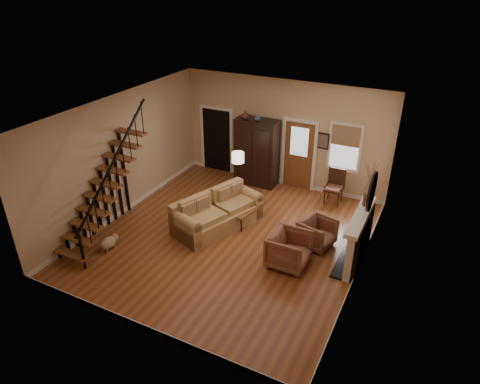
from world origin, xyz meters
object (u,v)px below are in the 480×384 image
at_px(armchair_left, 289,249).
at_px(armchair_right, 317,233).
at_px(floor_lamp, 238,177).
at_px(armoire, 257,152).
at_px(coffee_table, 244,213).
at_px(sofa, 218,212).
at_px(side_chair, 334,187).

distance_m(armchair_left, armchair_right, 1.09).
distance_m(armchair_right, floor_lamp, 3.03).
bearing_deg(armoire, armchair_left, -55.30).
height_order(coffee_table, armchair_left, armchair_left).
relative_size(sofa, armchair_left, 2.63).
xyz_separation_m(sofa, armchair_right, (2.60, 0.34, -0.09)).
relative_size(sofa, floor_lamp, 1.57).
xyz_separation_m(armchair_left, armchair_right, (0.34, 1.04, -0.05)).
xyz_separation_m(armchair_left, side_chair, (0.12, 3.32, 0.10)).
bearing_deg(armoire, armchair_right, -41.77).
height_order(sofa, side_chair, side_chair).
bearing_deg(coffee_table, armoire, 106.63).
relative_size(sofa, coffee_table, 2.13).
bearing_deg(armchair_right, side_chair, 19.51).
relative_size(armoire, floor_lamp, 1.38).
distance_m(floor_lamp, side_chair, 2.78).
distance_m(coffee_table, armchair_left, 2.19).
xyz_separation_m(sofa, side_chair, (2.37, 2.62, 0.06)).
distance_m(armchair_left, side_chair, 3.32).
relative_size(sofa, side_chair, 2.35).
height_order(armchair_left, armchair_right, armchair_left).
distance_m(armoire, floor_lamp, 1.34).
bearing_deg(armchair_right, floor_lamp, 80.98).
xyz_separation_m(armoire, sofa, (0.18, -2.82, -0.60)).
bearing_deg(coffee_table, floor_lamp, 125.42).
bearing_deg(side_chair, floor_lamp, -156.40).
xyz_separation_m(coffee_table, side_chair, (1.88, 2.03, 0.30)).
height_order(coffee_table, armchair_right, armchair_right).
xyz_separation_m(sofa, floor_lamp, (-0.17, 1.51, 0.32)).
xyz_separation_m(coffee_table, floor_lamp, (-0.66, 0.92, 0.55)).
height_order(armchair_right, side_chair, side_chair).
relative_size(sofa, armchair_right, 3.02).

